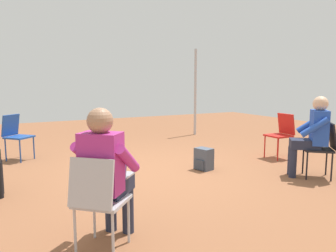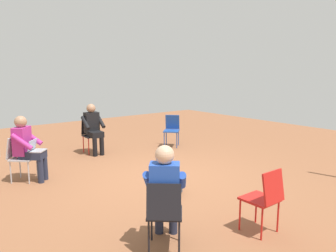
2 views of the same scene
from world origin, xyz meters
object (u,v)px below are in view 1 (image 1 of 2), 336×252
(chair_southeast, at_px, (323,146))
(chair_southwest, at_px, (98,197))
(person_with_laptop, at_px, (106,169))
(chair_east, at_px, (281,132))
(backpack_near_laptop_user, at_px, (204,160))
(person_in_blue, at_px, (312,132))
(chair_northwest, at_px, (16,134))

(chair_southeast, distance_m, chair_southwest, 3.67)
(person_with_laptop, bearing_deg, chair_southwest, -90.00)
(chair_east, xyz_separation_m, chair_southeast, (-0.46, -1.25, 0.00))
(backpack_near_laptop_user, bearing_deg, chair_southwest, -141.30)
(chair_east, bearing_deg, chair_southeast, 160.48)
(person_with_laptop, height_order, person_in_blue, same)
(chair_east, distance_m, chair_northwest, 4.99)
(chair_southeast, relative_size, backpack_near_laptop_user, 2.36)
(person_with_laptop, bearing_deg, chair_east, 66.08)
(chair_northwest, bearing_deg, chair_southwest, 53.62)
(chair_southeast, bearing_deg, chair_east, 21.14)
(chair_southwest, xyz_separation_m, backpack_near_laptop_user, (2.29, 1.84, -0.34))
(chair_northwest, bearing_deg, backpack_near_laptop_user, 98.66)
(person_with_laptop, height_order, backpack_near_laptop_user, person_with_laptop)
(chair_east, xyz_separation_m, person_with_laptop, (-3.96, -1.74, 0.20))
(chair_southeast, height_order, chair_northwest, same)
(chair_southeast, bearing_deg, chair_northwest, 90.86)
(chair_northwest, distance_m, person_in_blue, 5.13)
(chair_northwest, relative_size, backpack_near_laptop_user, 2.36)
(person_with_laptop, bearing_deg, backpack_near_laptop_user, 80.54)
(chair_southwest, bearing_deg, chair_southeast, 51.97)
(chair_southwest, bearing_deg, backpack_near_laptop_user, 81.08)
(chair_east, height_order, chair_southwest, same)
(chair_southwest, relative_size, backpack_near_laptop_user, 2.36)
(chair_east, relative_size, backpack_near_laptop_user, 2.36)
(chair_southwest, height_order, person_in_blue, person_in_blue)
(chair_southeast, distance_m, person_with_laptop, 3.54)
(chair_southeast, relative_size, chair_northwest, 1.00)
(chair_east, xyz_separation_m, chair_northwest, (-4.49, 2.17, 0.00))
(chair_southeast, bearing_deg, person_with_laptop, 139.02)
(chair_east, height_order, chair_southeast, same)
(person_in_blue, height_order, backpack_near_laptop_user, person_in_blue)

